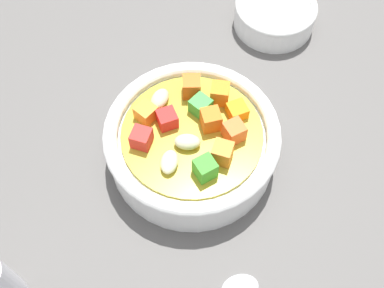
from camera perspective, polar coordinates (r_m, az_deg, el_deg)
name	(u,v)px	position (r cm, az deg, el deg)	size (l,w,h in cm)	color
ground_plane	(192,161)	(47.52, 0.00, -1.97)	(140.00, 140.00, 2.00)	#565451
soup_bowl_main	(192,141)	(44.33, 0.01, 0.30)	(16.01, 16.01, 6.11)	white
side_bowl_small	(275,14)	(56.57, 9.76, 14.94)	(9.08, 9.08, 3.18)	white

